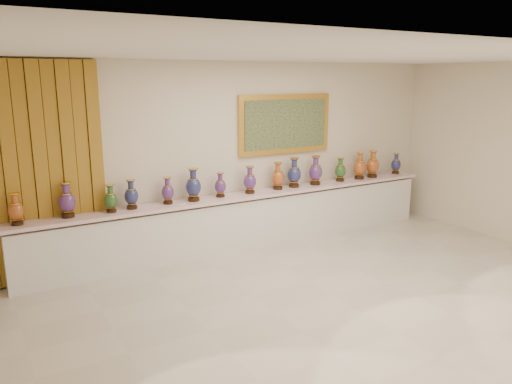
{
  "coord_description": "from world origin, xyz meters",
  "views": [
    {
      "loc": [
        -3.89,
        -4.61,
        2.75
      ],
      "look_at": [
        -0.15,
        1.7,
        1.06
      ],
      "focal_mm": 35.0,
      "sensor_mm": 36.0,
      "label": 1
    }
  ],
  "objects_px": {
    "vase_0": "(16,211)",
    "vase_2": "(111,200)",
    "counter": "(246,221)",
    "vase_1": "(67,202)"
  },
  "relations": [
    {
      "from": "vase_0",
      "to": "vase_2",
      "type": "distance_m",
      "value": 1.2
    },
    {
      "from": "counter",
      "to": "vase_2",
      "type": "relative_size",
      "value": 18.36
    },
    {
      "from": "vase_1",
      "to": "vase_2",
      "type": "distance_m",
      "value": 0.57
    },
    {
      "from": "counter",
      "to": "vase_2",
      "type": "xyz_separation_m",
      "value": [
        -2.19,
        -0.04,
        0.64
      ]
    },
    {
      "from": "vase_0",
      "to": "vase_1",
      "type": "xyz_separation_m",
      "value": [
        0.63,
        0.04,
        0.03
      ]
    },
    {
      "from": "counter",
      "to": "vase_1",
      "type": "relative_size",
      "value": 15.06
    },
    {
      "from": "counter",
      "to": "vase_1",
      "type": "bearing_deg",
      "value": 179.98
    },
    {
      "from": "counter",
      "to": "vase_1",
      "type": "distance_m",
      "value": 2.85
    },
    {
      "from": "vase_1",
      "to": "counter",
      "type": "bearing_deg",
      "value": -0.02
    },
    {
      "from": "vase_1",
      "to": "vase_2",
      "type": "height_order",
      "value": "vase_1"
    }
  ]
}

